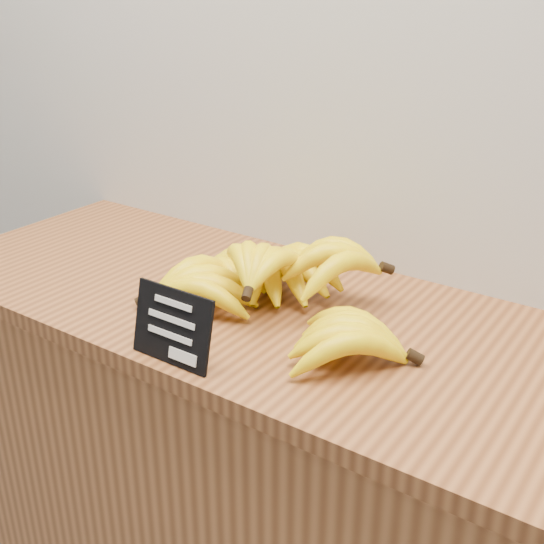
# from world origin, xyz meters

# --- Properties ---
(counter) EXTENTS (1.49, 0.50, 0.90)m
(counter) POSITION_xyz_m (0.11, 2.75, 0.45)
(counter) COLOR #A56535
(counter) RESTS_ON ground
(counter_top) EXTENTS (1.46, 0.54, 0.03)m
(counter_top) POSITION_xyz_m (0.11, 2.75, 0.92)
(counter_top) COLOR #94582D
(counter_top) RESTS_ON counter
(chalkboard_sign) EXTENTS (0.14, 0.03, 0.11)m
(chalkboard_sign) POSITION_xyz_m (0.05, 2.52, 0.99)
(chalkboard_sign) COLOR black
(chalkboard_sign) RESTS_ON counter_top
(banana_pile) EXTENTS (0.51, 0.38, 0.12)m
(banana_pile) POSITION_xyz_m (0.08, 2.75, 0.98)
(banana_pile) COLOR #FFE50A
(banana_pile) RESTS_ON counter_top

